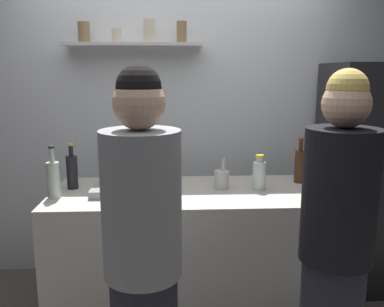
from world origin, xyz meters
TOP-DOWN VIEW (x-y plane):
  - back_wall_assembly at (-0.00, 1.25)m, footprint 4.80×0.32m
  - refrigerator at (1.48, 0.85)m, footprint 0.66×0.61m
  - counter at (0.11, 0.47)m, footprint 1.84×0.75m
  - baking_pan at (-0.37, 0.41)m, footprint 0.34×0.24m
  - utensil_holder at (0.31, 0.51)m, footprint 0.10×0.10m
  - wine_bottle_pale_glass at (-0.76, 0.37)m, footprint 0.08×0.08m
  - wine_bottle_green_glass at (-0.08, 0.62)m, footprint 0.07×0.07m
  - wine_bottle_amber_glass at (0.88, 0.64)m, footprint 0.07×0.07m
  - wine_bottle_dark_glass at (-0.69, 0.56)m, footprint 0.07×0.07m
  - water_bottle_plastic at (0.55, 0.48)m, footprint 0.09×0.09m
  - person_grey_hoodie at (-0.15, -0.44)m, footprint 0.34×0.34m
  - person_blonde at (0.75, -0.34)m, footprint 0.34×0.34m

SIDE VIEW (x-z plane):
  - counter at x=0.11m, z-range 0.00..0.90m
  - person_blonde at x=0.75m, z-range -0.01..1.68m
  - person_grey_hoodie at x=-0.15m, z-range -0.01..1.69m
  - refrigerator at x=1.48m, z-range 0.00..1.74m
  - baking_pan at x=-0.37m, z-range 0.90..0.95m
  - utensil_holder at x=0.31m, z-range 0.86..1.07m
  - water_bottle_plastic at x=0.55m, z-range 0.89..1.12m
  - wine_bottle_green_glass at x=-0.08m, z-range 0.86..1.17m
  - wine_bottle_dark_glass at x=-0.69m, z-range 0.87..1.18m
  - wine_bottle_amber_glass at x=0.88m, z-range 0.87..1.18m
  - wine_bottle_pale_glass at x=-0.76m, z-range 0.86..1.19m
  - back_wall_assembly at x=0.00m, z-range 0.00..2.60m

